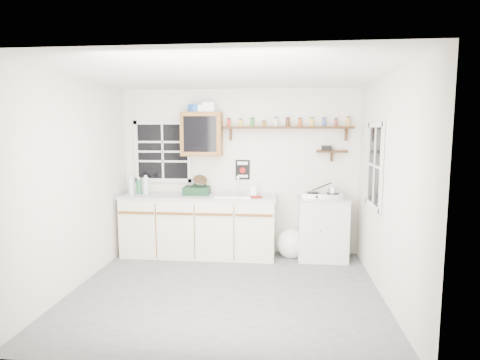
{
  "coord_description": "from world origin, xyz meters",
  "views": [
    {
      "loc": [
        0.63,
        -4.5,
        1.9
      ],
      "look_at": [
        0.11,
        0.55,
        1.25
      ],
      "focal_mm": 30.0,
      "sensor_mm": 36.0,
      "label": 1
    }
  ],
  "objects_px": {
    "main_cabinet": "(199,225)",
    "right_cabinet": "(322,228)",
    "spice_shelf": "(288,127)",
    "dish_rack": "(198,188)",
    "hotplate": "(323,195)",
    "upper_cabinet": "(202,134)"
  },
  "relations": [
    {
      "from": "right_cabinet",
      "to": "dish_rack",
      "type": "xyz_separation_m",
      "value": [
        -1.86,
        0.05,
        0.56
      ]
    },
    {
      "from": "right_cabinet",
      "to": "upper_cabinet",
      "type": "distance_m",
      "value": 2.26
    },
    {
      "from": "right_cabinet",
      "to": "spice_shelf",
      "type": "height_order",
      "value": "spice_shelf"
    },
    {
      "from": "right_cabinet",
      "to": "hotplate",
      "type": "distance_m",
      "value": 0.49
    },
    {
      "from": "main_cabinet",
      "to": "right_cabinet",
      "type": "bearing_deg",
      "value": 0.79
    },
    {
      "from": "spice_shelf",
      "to": "dish_rack",
      "type": "distance_m",
      "value": 1.63
    },
    {
      "from": "right_cabinet",
      "to": "dish_rack",
      "type": "distance_m",
      "value": 1.94
    },
    {
      "from": "right_cabinet",
      "to": "spice_shelf",
      "type": "distance_m",
      "value": 1.58
    },
    {
      "from": "right_cabinet",
      "to": "hotplate",
      "type": "xyz_separation_m",
      "value": [
        -0.01,
        -0.02,
        0.49
      ]
    },
    {
      "from": "right_cabinet",
      "to": "spice_shelf",
      "type": "relative_size",
      "value": 0.48
    },
    {
      "from": "main_cabinet",
      "to": "right_cabinet",
      "type": "xyz_separation_m",
      "value": [
        1.83,
        0.03,
        -0.01
      ]
    },
    {
      "from": "upper_cabinet",
      "to": "hotplate",
      "type": "relative_size",
      "value": 1.09
    },
    {
      "from": "right_cabinet",
      "to": "main_cabinet",
      "type": "bearing_deg",
      "value": -179.21
    },
    {
      "from": "main_cabinet",
      "to": "spice_shelf",
      "type": "bearing_deg",
      "value": 9.2
    },
    {
      "from": "right_cabinet",
      "to": "hotplate",
      "type": "height_order",
      "value": "hotplate"
    },
    {
      "from": "main_cabinet",
      "to": "upper_cabinet",
      "type": "xyz_separation_m",
      "value": [
        0.03,
        0.14,
        1.36
      ]
    },
    {
      "from": "upper_cabinet",
      "to": "hotplate",
      "type": "bearing_deg",
      "value": -4.41
    },
    {
      "from": "spice_shelf",
      "to": "dish_rack",
      "type": "relative_size",
      "value": 4.81
    },
    {
      "from": "upper_cabinet",
      "to": "hotplate",
      "type": "distance_m",
      "value": 2.0
    },
    {
      "from": "dish_rack",
      "to": "hotplate",
      "type": "distance_m",
      "value": 1.85
    },
    {
      "from": "main_cabinet",
      "to": "hotplate",
      "type": "height_order",
      "value": "hotplate"
    },
    {
      "from": "dish_rack",
      "to": "spice_shelf",
      "type": "bearing_deg",
      "value": 4.15
    }
  ]
}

